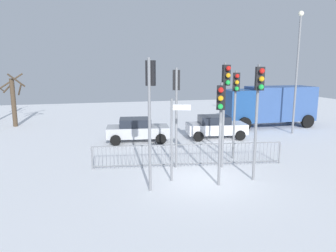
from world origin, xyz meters
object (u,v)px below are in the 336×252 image
object	(u,v)px
car_white_trailing	(216,126)
bare_tree_centre	(14,100)
traffic_light_rear_left	(151,95)
delivery_truck	(269,104)
traffic_light_rear_right	(259,97)
direction_sign_post	(173,136)
traffic_light_foreground_right	(236,95)
traffic_light_foreground_left	(176,95)
traffic_light_mid_right	(225,92)
street_lamp	(298,62)
car_silver_mid	(137,129)
traffic_light_mid_left	(221,112)

from	to	relation	value
car_white_trailing	bare_tree_centre	xyz separation A→B (m)	(-13.60, 7.67, 1.33)
traffic_light_rear_left	bare_tree_centre	bearing A→B (deg)	147.81
traffic_light_rear_left	delivery_truck	xyz separation A→B (m)	(11.38, 10.47, -1.87)
traffic_light_rear_right	direction_sign_post	size ratio (longest dim) A/B	1.39
traffic_light_foreground_right	traffic_light_rear_left	world-z (taller)	traffic_light_rear_left
traffic_light_foreground_right	direction_sign_post	xyz separation A→B (m)	(-3.79, -2.29, -1.36)
traffic_light_foreground_left	traffic_light_rear_right	distance (m)	3.71
traffic_light_foreground_left	traffic_light_mid_right	world-z (taller)	traffic_light_mid_right
traffic_light_rear_right	direction_sign_post	distance (m)	3.68
traffic_light_foreground_left	traffic_light_rear_right	size ratio (longest dim) A/B	0.97
direction_sign_post	bare_tree_centre	world-z (taller)	bare_tree_centre
traffic_light_mid_right	street_lamp	world-z (taller)	street_lamp
direction_sign_post	street_lamp	world-z (taller)	street_lamp
bare_tree_centre	delivery_truck	bearing A→B (deg)	-14.17
traffic_light_rear_right	street_lamp	xyz separation A→B (m)	(7.34, 7.84, 1.45)
traffic_light_rear_right	traffic_light_mid_right	size ratio (longest dim) A/B	0.98
bare_tree_centre	traffic_light_rear_right	bearing A→B (deg)	-52.07
traffic_light_rear_right	bare_tree_centre	distance (m)	19.68
direction_sign_post	car_silver_mid	world-z (taller)	direction_sign_post
traffic_light_rear_left	car_white_trailing	size ratio (longest dim) A/B	1.24
traffic_light_rear_right	car_white_trailing	distance (m)	8.40
bare_tree_centre	traffic_light_rear_left	bearing A→B (deg)	-62.97
traffic_light_foreground_right	bare_tree_centre	size ratio (longest dim) A/B	1.08
traffic_light_mid_left	car_white_trailing	bearing A→B (deg)	-84.91
traffic_light_foreground_left	bare_tree_centre	xyz separation A→B (m)	(-9.47, 12.83, -1.26)
traffic_light_foreground_left	delivery_truck	bearing A→B (deg)	51.77
traffic_light_mid_left	traffic_light_mid_right	world-z (taller)	traffic_light_mid_right
car_silver_mid	car_white_trailing	bearing A→B (deg)	4.59
traffic_light_mid_left	traffic_light_foreground_right	size ratio (longest dim) A/B	0.91
traffic_light_rear_left	car_white_trailing	xyz separation A→B (m)	(5.79, 7.64, -2.84)
car_white_trailing	street_lamp	world-z (taller)	street_lamp
direction_sign_post	traffic_light_foreground_right	bearing A→B (deg)	48.19
traffic_light_rear_right	car_white_trailing	size ratio (longest dim) A/B	1.18
car_white_trailing	car_silver_mid	bearing A→B (deg)	-174.81
traffic_light_mid_left	car_white_trailing	xyz separation A→B (m)	(3.19, 8.01, -2.19)
traffic_light_foreground_right	bare_tree_centre	xyz separation A→B (m)	(-12.63, 12.35, -1.15)
delivery_truck	car_silver_mid	bearing A→B (deg)	14.51
traffic_light_foreground_left	direction_sign_post	xyz separation A→B (m)	(-0.63, -1.81, -1.46)
traffic_light_mid_right	traffic_light_mid_left	bearing A→B (deg)	65.22
car_white_trailing	delivery_truck	world-z (taller)	delivery_truck
traffic_light_rear_left	bare_tree_centre	distance (m)	17.25
delivery_truck	traffic_light_rear_right	bearing A→B (deg)	57.15
traffic_light_foreground_left	traffic_light_rear_left	xyz separation A→B (m)	(-1.66, -2.48, 0.26)
traffic_light_mid_left	car_silver_mid	distance (m)	8.75
traffic_light_rear_left	bare_tree_centre	size ratio (longest dim) A/B	1.20
traffic_light_foreground_left	direction_sign_post	world-z (taller)	traffic_light_foreground_left
traffic_light_foreground_left	street_lamp	world-z (taller)	street_lamp
traffic_light_rear_left	traffic_light_rear_right	world-z (taller)	traffic_light_rear_left
traffic_light_foreground_left	direction_sign_post	bearing A→B (deg)	-96.87
car_white_trailing	delivery_truck	bearing A→B (deg)	34.65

